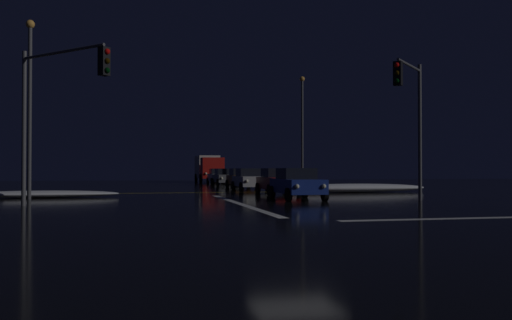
# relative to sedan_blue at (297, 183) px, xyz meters

# --- Properties ---
(ground) EXTENTS (120.00, 120.00, 0.10)m
(ground) POSITION_rel_sedan_blue_xyz_m (-3.46, -11.25, -0.85)
(ground) COLOR black
(stop_line_north) EXTENTS (0.35, 14.70, 0.01)m
(stop_line_north) POSITION_rel_sedan_blue_xyz_m (-3.46, -2.69, -0.80)
(stop_line_north) COLOR white
(stop_line_north) RESTS_ON ground
(centre_line_ns) EXTENTS (22.00, 0.15, 0.01)m
(centre_line_ns) POSITION_rel_sedan_blue_xyz_m (-3.46, 8.91, -0.80)
(centre_line_ns) COLOR yellow
(centre_line_ns) RESTS_ON ground
(snow_bank_left_curb) EXTENTS (8.10, 1.50, 0.38)m
(snow_bank_left_curb) POSITION_rel_sedan_blue_xyz_m (-12.83, 4.50, -0.61)
(snow_bank_left_curb) COLOR white
(snow_bank_left_curb) RESTS_ON ground
(snow_bank_right_curb) EXTENTS (10.20, 1.50, 0.57)m
(snow_bank_right_curb) POSITION_rel_sedan_blue_xyz_m (5.91, 7.03, -0.52)
(snow_bank_right_curb) COLOR white
(snow_bank_right_curb) RESTS_ON ground
(sedan_blue) EXTENTS (2.02, 4.33, 1.57)m
(sedan_blue) POSITION_rel_sedan_blue_xyz_m (0.00, 0.00, 0.00)
(sedan_blue) COLOR navy
(sedan_blue) RESTS_ON ground
(sedan_red) EXTENTS (2.02, 4.33, 1.57)m
(sedan_red) POSITION_rel_sedan_blue_xyz_m (0.56, 5.87, 0.00)
(sedan_red) COLOR maroon
(sedan_red) RESTS_ON ground
(sedan_silver) EXTENTS (2.02, 4.33, 1.57)m
(sedan_silver) POSITION_rel_sedan_blue_xyz_m (-0.02, 11.45, 0.00)
(sedan_silver) COLOR #B7B7BC
(sedan_silver) RESTS_ON ground
(sedan_orange) EXTENTS (2.02, 4.33, 1.57)m
(sedan_orange) POSITION_rel_sedan_blue_xyz_m (0.44, 16.81, 0.00)
(sedan_orange) COLOR #C66014
(sedan_orange) RESTS_ON ground
(sedan_gray) EXTENTS (2.02, 4.33, 1.57)m
(sedan_gray) POSITION_rel_sedan_blue_xyz_m (0.18, 23.36, 0.00)
(sedan_gray) COLOR slate
(sedan_gray) RESTS_ON ground
(sedan_white) EXTENTS (2.02, 4.33, 1.57)m
(sedan_white) POSITION_rel_sedan_blue_xyz_m (0.45, 29.19, 0.00)
(sedan_white) COLOR silver
(sedan_white) RESTS_ON ground
(box_truck) EXTENTS (2.68, 8.28, 3.08)m
(box_truck) POSITION_rel_sedan_blue_xyz_m (0.43, 36.76, 0.91)
(box_truck) COLOR red
(box_truck) RESTS_ON ground
(traffic_signal_ne) EXTENTS (2.66, 2.66, 6.59)m
(traffic_signal_ne) POSITION_rel_sedan_blue_xyz_m (4.54, -3.26, 3.68)
(traffic_signal_ne) COLOR #4C4C51
(traffic_signal_ne) RESTS_ON ground
(traffic_signal_nw) EXTENTS (3.67, 3.67, 6.39)m
(traffic_signal_nw) POSITION_rel_sedan_blue_xyz_m (-11.00, -3.71, 3.64)
(traffic_signal_nw) COLOR #4C4C51
(traffic_signal_nw) RESTS_ON ground
(streetlamp_left_near) EXTENTS (0.44, 0.44, 9.05)m
(streetlamp_left_near) POSITION_rel_sedan_blue_xyz_m (-13.13, 2.91, 4.41)
(streetlamp_left_near) COLOR #424247
(streetlamp_left_near) RESTS_ON ground
(streetlamp_right_far) EXTENTS (0.44, 0.44, 9.56)m
(streetlamp_right_far) POSITION_rel_sedan_blue_xyz_m (6.21, 18.91, 4.68)
(streetlamp_right_far) COLOR #424247
(streetlamp_right_far) RESTS_ON ground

